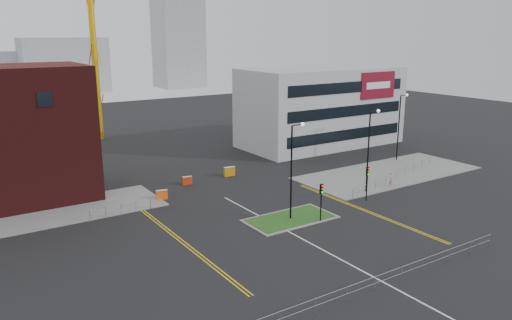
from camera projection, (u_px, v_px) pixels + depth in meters
The scene contains 25 objects.
ground at pixel (331, 254), 39.70m from camera, with size 200.00×200.00×0.00m, color black.
pavement_left at pixel (14, 220), 46.85m from camera, with size 28.00×8.00×0.12m, color slate.
pavement_right at pixel (388, 173), 62.74m from camera, with size 24.00×10.00×0.12m, color slate.
island_kerb at pixel (290, 219), 47.23m from camera, with size 8.60×4.60×0.08m, color slate.
grass_island at pixel (290, 219), 47.23m from camera, with size 8.00×4.00×0.12m, color #23531B.
office_block at pixel (321, 107), 77.97m from camera, with size 25.00×12.20×12.00m.
streetlamp_island at pixel (293, 164), 46.03m from camera, with size 1.46×0.36×9.18m.
streetlamp_right_near at pixel (370, 144), 54.04m from camera, with size 1.46×0.36×9.18m.
streetlamp_right_far at pixel (400, 122), 67.98m from camera, with size 1.46×0.36×9.18m.
traffic_light_island at pixel (321, 195), 46.04m from camera, with size 0.28×0.33×3.65m.
traffic_light_right at pixel (368, 177), 51.92m from camera, with size 0.28×0.33×3.65m.
railing_front at pixel (389, 275), 34.65m from camera, with size 24.05×0.05×1.10m.
railing_left at pixel (121, 207), 48.24m from camera, with size 6.05×0.05×1.10m.
railing_right at pixel (396, 174), 59.74m from camera, with size 19.05×5.05×1.10m.
centre_line at pixel (315, 246), 41.32m from camera, with size 0.15×30.00×0.01m, color silver.
yellow_left_a at pixel (175, 237), 43.00m from camera, with size 0.12×24.00×0.01m, color gold.
yellow_left_b at pixel (178, 237), 43.16m from camera, with size 0.12×24.00×0.01m, color gold.
yellow_right_a at pixel (363, 210), 49.62m from camera, with size 0.12×20.00×0.01m, color gold.
yellow_right_b at pixel (365, 210), 49.78m from camera, with size 0.12×20.00×0.01m, color gold.
skyline_b at pixel (64, 65), 148.36m from camera, with size 24.00×12.00×16.00m, color gray.
skyline_c at pixel (179, 44), 161.48m from camera, with size 14.00×12.00×28.00m, color gray.
pedestrian at pixel (391, 179), 56.93m from camera, with size 0.66×0.43×1.81m, color pink.
barrier_left at pixel (162, 194), 52.74m from camera, with size 1.27×0.71×1.02m.
barrier_mid at pixel (187, 180), 58.06m from camera, with size 1.17×0.57×0.95m.
barrier_right at pixel (229, 171), 61.48m from camera, with size 1.40×0.61×1.14m.
Camera 1 is at (-25.13, -27.32, 17.04)m, focal length 35.00 mm.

